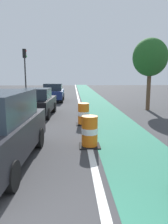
% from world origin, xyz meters
% --- Properties ---
extents(bike_lane_strip, '(2.50, 80.00, 0.01)m').
position_xyz_m(bike_lane_strip, '(2.40, 12.00, 0.00)').
color(bike_lane_strip, '#2D755B').
rests_on(bike_lane_strip, ground).
extents(lane_divider_stripe, '(0.20, 80.00, 0.01)m').
position_xyz_m(lane_divider_stripe, '(0.90, 12.00, 0.01)').
color(lane_divider_stripe, silver).
rests_on(lane_divider_stripe, ground).
extents(parked_sedan_second, '(2.09, 4.19, 1.70)m').
position_xyz_m(parked_sedan_second, '(-1.88, 10.45, 0.83)').
color(parked_sedan_second, black).
rests_on(parked_sedan_second, ground).
extents(parked_sedan_third, '(1.93, 4.11, 1.70)m').
position_xyz_m(parked_sedan_third, '(-1.53, 17.82, 0.83)').
color(parked_sedan_third, navy).
rests_on(parked_sedan_third, ground).
extents(traffic_barrel_front, '(0.73, 0.73, 1.09)m').
position_xyz_m(traffic_barrel_front, '(0.91, 4.52, 0.53)').
color(traffic_barrel_front, orange).
rests_on(traffic_barrel_front, ground).
extents(traffic_barrel_mid, '(0.73, 0.73, 1.09)m').
position_xyz_m(traffic_barrel_mid, '(0.86, 7.94, 0.53)').
color(traffic_barrel_mid, orange).
rests_on(traffic_barrel_mid, ground).
extents(traffic_light_corner, '(0.41, 0.32, 5.10)m').
position_xyz_m(traffic_light_corner, '(-4.59, 20.22, 3.50)').
color(traffic_light_corner, '#2D2D2D').
rests_on(traffic_light_corner, ground).
extents(street_tree_sidewalk, '(2.40, 2.40, 5.00)m').
position_xyz_m(street_tree_sidewalk, '(5.69, 12.31, 3.67)').
color(street_tree_sidewalk, brown).
rests_on(street_tree_sidewalk, ground).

